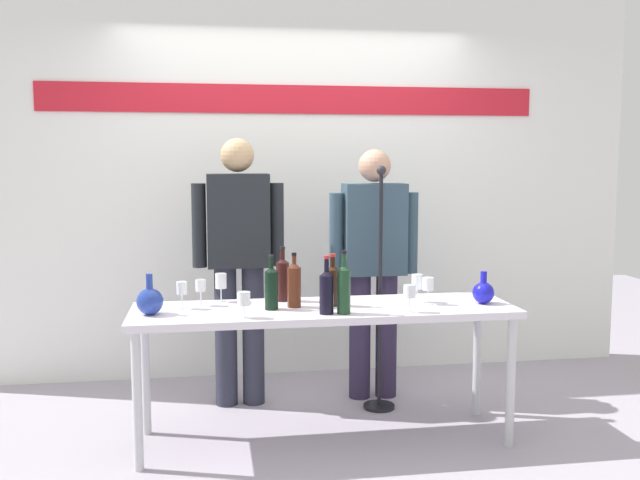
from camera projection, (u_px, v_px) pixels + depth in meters
name	position (u px, v px, depth m)	size (l,w,h in m)	color
ground_plane	(324.00, 439.00, 3.98)	(10.00, 10.00, 0.00)	#A29AA8
back_wall	(294.00, 169.00, 5.13)	(5.06, 0.11, 3.00)	white
display_table	(324.00, 319.00, 3.90)	(2.11, 0.59, 0.76)	silver
decanter_blue_left	(150.00, 301.00, 3.69)	(0.14, 0.14, 0.22)	#223893
decanter_blue_right	(483.00, 292.00, 3.98)	(0.12, 0.12, 0.19)	#1919B9
presenter_left	(239.00, 255.00, 4.46)	(0.58, 0.22, 1.70)	#282A38
presenter_right	(374.00, 258.00, 4.60)	(0.59, 0.22, 1.64)	#2D243E
wine_bottle_0	(344.00, 287.00, 3.71)	(0.07, 0.07, 0.34)	#193A21
wine_bottle_1	(294.00, 284.00, 3.88)	(0.08, 0.08, 0.30)	#532414
wine_bottle_2	(333.00, 284.00, 3.91)	(0.07, 0.07, 0.29)	black
wine_bottle_3	(271.00, 287.00, 3.82)	(0.07, 0.07, 0.30)	black
wine_bottle_4	(283.00, 278.00, 4.05)	(0.07, 0.07, 0.31)	#331412
wine_bottle_5	(327.00, 290.00, 3.71)	(0.07, 0.07, 0.31)	black
wine_glass_left_0	(201.00, 286.00, 3.91)	(0.06, 0.06, 0.15)	white
wine_glass_left_1	(182.00, 289.00, 3.83)	(0.06, 0.06, 0.15)	white
wine_glass_left_2	(221.00, 282.00, 4.02)	(0.06, 0.06, 0.16)	white
wine_glass_left_3	(244.00, 299.00, 3.61)	(0.07, 0.07, 0.14)	white
wine_glass_right_0	(410.00, 292.00, 3.75)	(0.07, 0.07, 0.15)	white
wine_glass_right_1	(428.00, 285.00, 3.95)	(0.06, 0.06, 0.15)	white
wine_glass_right_2	(417.00, 282.00, 4.01)	(0.06, 0.06, 0.16)	white
microphone_stand	(380.00, 329.00, 4.43)	(0.20, 0.20, 1.54)	black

